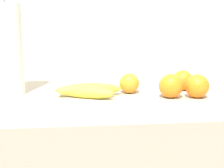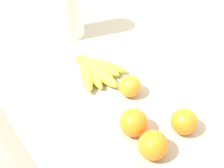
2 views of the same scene
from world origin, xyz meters
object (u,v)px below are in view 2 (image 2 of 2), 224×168
Objects in this scene: orange_far_right at (184,121)px; orange_back_right at (130,86)px; banana_bunch at (94,69)px; orange_back_left at (153,145)px; orange_front at (134,123)px.

orange_back_right is at bearing -171.87° from orange_far_right.
orange_far_right reaches higher than banana_bunch.
orange_back_right is at bearing 11.77° from banana_bunch.
orange_back_right is (0.15, 0.03, 0.01)m from banana_bunch.
orange_back_left is 0.08m from orange_front.
orange_back_right is at bearing 155.42° from orange_back_left.
orange_back_left is at bearing -86.78° from orange_far_right.
orange_front is 1.06× the size of orange_far_right.
orange_far_right is at bearing 55.92° from orange_front.
banana_bunch is 3.17× the size of orange_back_right.
orange_far_right is at bearing 93.22° from orange_back_left.
orange_front is at bearing -124.08° from orange_far_right.
orange_back_left is at bearing -9.97° from banana_bunch.
orange_back_left is 0.22m from orange_back_right.
banana_bunch is 0.15m from orange_back_right.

